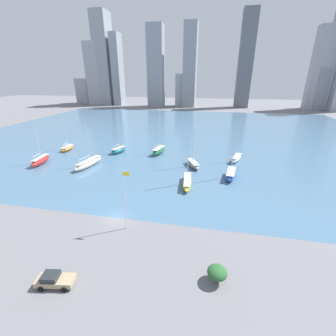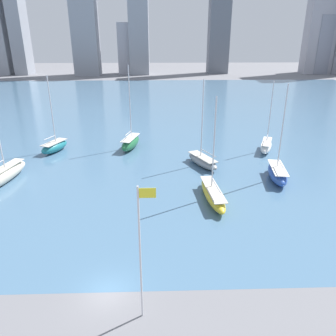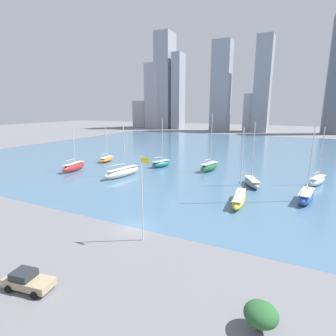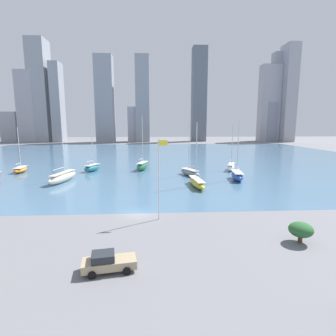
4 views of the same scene
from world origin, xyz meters
TOP-DOWN VIEW (x-y plane):
  - ground_plane at (0.00, 0.00)m, footprint 500.00×500.00m
  - harbor_water at (0.00, 70.00)m, footprint 180.00×140.00m
  - flag_pole at (3.05, -2.49)m, footprint 1.24×0.14m
  - yard_shrub at (18.17, -10.55)m, footprint 2.54×2.54m
  - distant_city_skyline at (-0.77, 168.96)m, footprint 221.83×22.96m
  - sailboat_yellow at (11.29, 16.07)m, footprint 2.80×10.06m
  - sailboat_gray at (11.57, 28.23)m, footprint 5.30×8.00m
  - sailboat_cream at (-17.99, 22.27)m, footprint 4.15×11.14m
  - sailboat_red at (-33.19, 21.53)m, footprint 2.97×8.66m
  - sailboat_white at (24.22, 35.15)m, footprint 4.50×7.54m
  - sailboat_green at (-0.80, 37.37)m, footprint 4.06×7.96m
  - sailboat_orange at (-33.63, 35.45)m, footprint 3.40×7.21m
  - sailboat_blue at (21.79, 22.21)m, footprint 3.52×8.25m
  - sailboat_teal at (-14.57, 36.07)m, footprint 4.60×6.99m
  - parked_pickup_tan at (-1.77, -15.01)m, footprint 4.90×2.74m

SIDE VIEW (x-z plane):
  - ground_plane at x=0.00m, z-range 0.00..0.00m
  - harbor_water at x=0.00m, z-range 0.00..0.00m
  - sailboat_orange at x=-33.63m, z-range -5.23..6.91m
  - parked_pickup_tan at x=-1.77m, z-range -0.01..1.69m
  - sailboat_gray at x=11.57m, z-range -5.94..7.78m
  - sailboat_yellow at x=11.29m, z-range -5.67..7.55m
  - sailboat_teal at x=-14.57m, z-range -5.74..7.83m
  - sailboat_white at x=24.22m, z-range -5.23..7.33m
  - sailboat_blue at x=21.79m, z-range -5.83..8.00m
  - sailboat_red at x=-33.19m, z-range -4.19..6.50m
  - sailboat_cream at x=-17.99m, z-range -5.08..7.40m
  - sailboat_green at x=-0.80m, z-range -6.33..8.76m
  - yard_shrub at x=18.17m, z-range 0.33..2.60m
  - flag_pole at x=3.05m, z-range 0.48..11.35m
  - distant_city_skyline at x=-0.77m, z-range -6.69..67.76m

